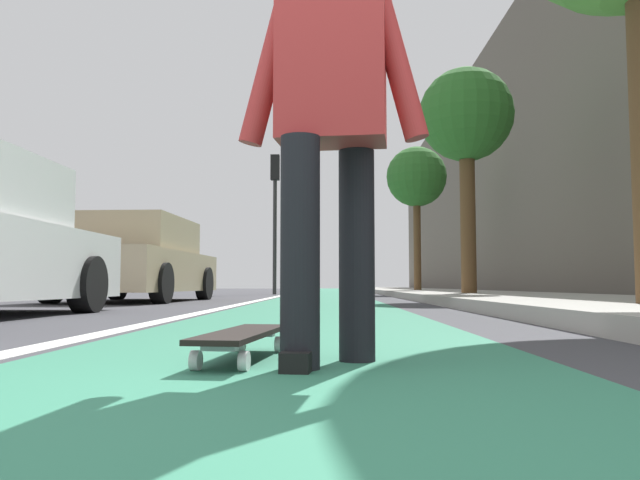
{
  "coord_description": "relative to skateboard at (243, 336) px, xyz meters",
  "views": [
    {
      "loc": [
        -1.08,
        -0.19,
        0.29
      ],
      "look_at": [
        9.37,
        0.0,
        1.05
      ],
      "focal_mm": 34.85,
      "sensor_mm": 36.0,
      "label": 1
    }
  ],
  "objects": [
    {
      "name": "bike_lane_paint",
      "position": [
        22.65,
        -0.16,
        -0.09
      ],
      "size": [
        56.0,
        2.07,
        0.0
      ],
      "primitive_type": "cube",
      "color": "#2D7256",
      "rests_on": "ground"
    },
    {
      "name": "skater_person",
      "position": [
        -0.15,
        -0.35,
        0.84
      ],
      "size": [
        0.44,
        0.72,
        1.64
      ],
      "color": "black",
      "rests_on": "ground"
    },
    {
      "name": "street_tree_mid",
      "position": [
        9.82,
        -3.05,
        3.52
      ],
      "size": [
        1.87,
        1.87,
        4.64
      ],
      "color": "brown",
      "rests_on": "ground"
    },
    {
      "name": "ground_plane",
      "position": [
        8.65,
        -0.16,
        -0.09
      ],
      "size": [
        80.0,
        80.0,
        0.0
      ],
      "primitive_type": "plane",
      "color": "#38383D"
    },
    {
      "name": "traffic_light",
      "position": [
        16.99,
        1.43,
        2.95
      ],
      "size": [
        0.33,
        0.28,
        4.41
      ],
      "color": "#2D2D2D",
      "rests_on": "ground"
    },
    {
      "name": "street_tree_far",
      "position": [
        17.07,
        -3.05,
        3.58
      ],
      "size": [
        1.9,
        1.9,
        4.67
      ],
      "color": "brown",
      "rests_on": "ground"
    },
    {
      "name": "lane_stripe_white",
      "position": [
        18.65,
        1.03,
        -0.09
      ],
      "size": [
        52.0,
        0.16,
        0.01
      ],
      "primitive_type": "cube",
      "color": "silver",
      "rests_on": "ground"
    },
    {
      "name": "parked_car_mid",
      "position": [
        8.6,
        3.15,
        0.62
      ],
      "size": [
        4.47,
        2.15,
        1.48
      ],
      "color": "tan",
      "rests_on": "ground"
    },
    {
      "name": "building_facade",
      "position": [
        20.65,
        -6.34,
        4.22
      ],
      "size": [
        40.0,
        1.2,
        8.64
      ],
      "primitive_type": "cube",
      "color": "#625A50",
      "rests_on": "ground"
    },
    {
      "name": "skateboard",
      "position": [
        0.0,
        0.0,
        0.0
      ],
      "size": [
        0.86,
        0.3,
        0.11
      ],
      "color": "white",
      "rests_on": "ground"
    },
    {
      "name": "sidewalk_curb",
      "position": [
        16.65,
        -3.45,
        -0.02
      ],
      "size": [
        52.0,
        3.2,
        0.14
      ],
      "primitive_type": "cube",
      "color": "#9E9B93",
      "rests_on": "ground"
    }
  ]
}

